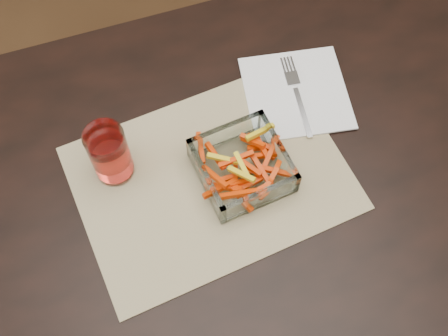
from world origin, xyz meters
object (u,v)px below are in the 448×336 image
at_px(glass_bowl, 242,167).
at_px(tumbler, 110,155).
at_px(fork, 297,93).
at_px(dining_table, 286,212).

bearing_deg(glass_bowl, tumbler, 159.33).
bearing_deg(glass_bowl, fork, 38.71).
distance_m(dining_table, tumbler, 0.34).
height_order(glass_bowl, fork, glass_bowl).
distance_m(dining_table, fork, 0.22).
bearing_deg(fork, dining_table, -107.07).
xyz_separation_m(glass_bowl, tumbler, (-0.20, 0.08, 0.03)).
distance_m(glass_bowl, tumbler, 0.22).
relative_size(glass_bowl, tumbler, 1.35).
xyz_separation_m(glass_bowl, fork, (0.15, 0.12, -0.02)).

